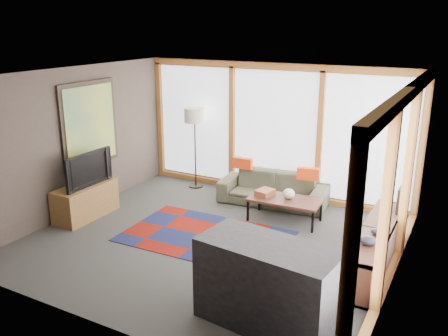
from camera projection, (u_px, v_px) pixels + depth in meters
The scene contains 17 objects.
ground at pixel (212, 241), 7.52m from camera, with size 5.50×5.50×0.00m, color #2F2F2C.
room_envelope at pixel (257, 143), 7.31m from camera, with size 5.52×5.02×2.62m.
rug at pixel (206, 236), 7.67m from camera, with size 2.60×1.67×0.01m, color #660F08.
sofa at pixel (273, 189), 8.97m from camera, with size 2.02×0.79×0.59m, color #3A3A2B.
pillow_left at pixel (243, 163), 9.20m from camera, with size 0.39×0.12×0.21m, color red.
pillow_right at pixel (308, 174), 8.54m from camera, with size 0.40×0.12×0.22m, color red.
floor_lamp at pixel (195, 148), 9.74m from camera, with size 0.42×0.42×1.68m, color black, non-canonical shape.
coffee_table at pixel (285, 210), 8.21m from camera, with size 1.23×0.62×0.41m, color #371B13, non-canonical shape.
book_stack at pixel (265, 193), 8.30m from camera, with size 0.25×0.31×0.10m, color brown.
vase at pixel (289, 194), 8.14m from camera, with size 0.20×0.20×0.18m, color beige.
bookshelf at pixel (376, 247), 6.66m from camera, with size 0.42×2.33×0.58m, color #371B13, non-canonical shape.
bowl_a at pixel (368, 240), 6.08m from camera, with size 0.22×0.22×0.11m, color black.
bowl_b at pixel (377, 232), 6.37m from camera, with size 0.17×0.17×0.08m, color black.
shelf_picture at pixel (400, 199), 7.10m from camera, with size 0.04×0.29×0.39m, color black.
tv_console at pixel (86, 201), 8.37m from camera, with size 0.49×1.19×0.59m, color brown.
television at pixel (85, 168), 8.20m from camera, with size 1.05×0.14×0.60m, color black.
bar_counter at pixel (268, 285), 5.32m from camera, with size 1.57×0.73×1.00m, color black.
Camera 1 is at (3.43, -5.93, 3.32)m, focal length 38.00 mm.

